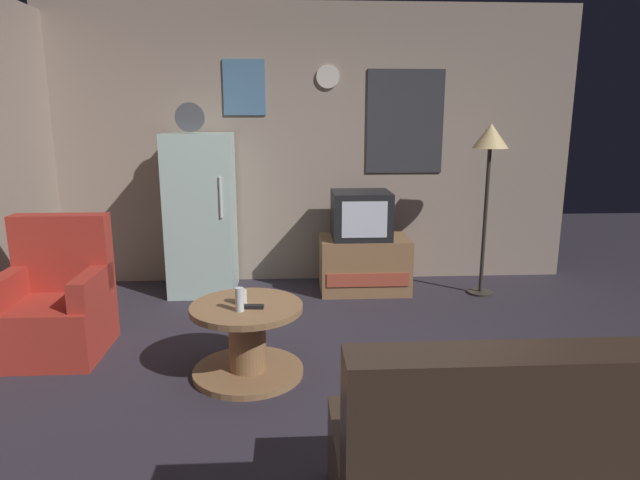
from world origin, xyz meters
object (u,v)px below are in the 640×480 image
Objects in this scene: coffee_table at (247,340)px; couch at (555,471)px; wine_glass at (240,299)px; mug_ceramic_white at (241,297)px; remote_control at (252,307)px; tv_stand at (364,264)px; crt_tv at (361,215)px; fridge at (202,214)px; armchair at (56,306)px; standing_lamp at (490,149)px.

coffee_table is 2.00m from couch.
wine_glass reaches higher than mug_ceramic_white.
coffee_table is 4.80× the size of remote_control.
mug_ceramic_white is (-0.03, 0.03, 0.28)m from coffee_table.
wine_glass reaches higher than tv_stand.
remote_control is at bearing -117.18° from crt_tv.
fridge is at bearing 106.85° from coffee_table.
fridge is 1.64m from armchair.
fridge is at bearing 174.85° from standing_lamp.
armchair is at bearing 143.69° from couch.
remote_control is (0.07, -0.09, -0.03)m from mug_ceramic_white.
remote_control is (-0.95, -1.78, 0.23)m from tv_stand.
wine_glass is 0.10m from remote_control.
tv_stand is 5.60× the size of remote_control.
couch is at bearing -46.62° from wine_glass.
standing_lamp is at bearing -7.66° from crt_tv.
armchair is at bearing 162.50° from mug_ceramic_white.
couch is (-0.79, -3.08, -1.05)m from standing_lamp.
armchair is 0.56× the size of couch.
fridge is 1.50m from crt_tv.
couch is (0.31, -3.23, 0.05)m from tv_stand.
fridge reaches higher than couch.
mug_ceramic_white is 1.42m from armchair.
mug_ceramic_white is (-1.03, -1.69, 0.26)m from tv_stand.
coffee_table is at bearing 124.68° from remote_control.
remote_control is at bearing -141.56° from standing_lamp.
wine_glass is 1.67× the size of mug_ceramic_white.
crt_tv is at bearing 59.68° from mug_ceramic_white.
tv_stand is 0.48m from crt_tv.
standing_lamp is at bearing 17.76° from armchair.
mug_ceramic_white is at bearing 130.80° from couch.
couch reaches higher than wine_glass.
remote_control is at bearing -51.70° from mug_ceramic_white.
crt_tv is at bearing 60.94° from coffee_table.
standing_lamp reaches higher than tv_stand.
mug_ceramic_white is at bearing -144.13° from standing_lamp.
coffee_table is 0.42× the size of couch.
standing_lamp is (2.63, -0.24, 0.60)m from fridge.
fridge is 1.86m from mug_ceramic_white.
standing_lamp is at bearing 43.38° from remote_control.
wine_glass is 1.95m from couch.
crt_tv is 2.68m from armchair.
armchair reaches higher than mug_ceramic_white.
armchair is at bearing 161.94° from coffee_table.
couch is (0.35, -3.23, -0.43)m from crt_tv.
standing_lamp is (1.10, -0.15, 1.10)m from tv_stand.
crt_tv is 2.08m from wine_glass.
standing_lamp reaches higher than mug_ceramic_white.
fridge is 1.95m from coffee_table.
crt_tv reaches higher than couch.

